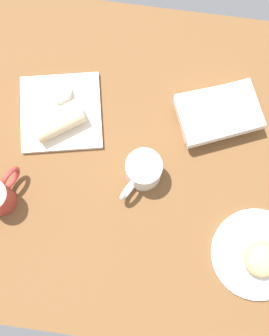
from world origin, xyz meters
The scene contains 8 objects.
dining_table centered at (0.00, 0.00, 2.00)cm, with size 110.00×90.00×4.00cm, color brown.
round_plate centered at (-32.56, 19.82, 4.70)cm, with size 22.53×22.53×1.40cm, color white.
scone_pastry centered at (-33.17, 21.17, 8.31)cm, with size 8.91×8.85×5.83cm, color #D6B276.
square_plate centered at (21.74, -10.13, 4.80)cm, with size 21.09×21.09×1.60cm, color silver.
sauce_cup centered at (22.34, -14.83, 6.97)cm, with size 5.79×5.79×2.56cm.
breakfast_wrap centered at (21.25, -6.36, 8.76)cm, with size 6.31×6.31×13.13cm, color beige.
book_stack centered at (-19.31, -14.94, 7.11)cm, with size 24.12×21.40×6.19cm.
second_mug centered at (-1.91, 3.68, 8.83)cm, with size 9.77×13.12×9.45cm.
Camera 1 is at (-3.37, 29.43, 123.74)cm, focal length 50.57 mm.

